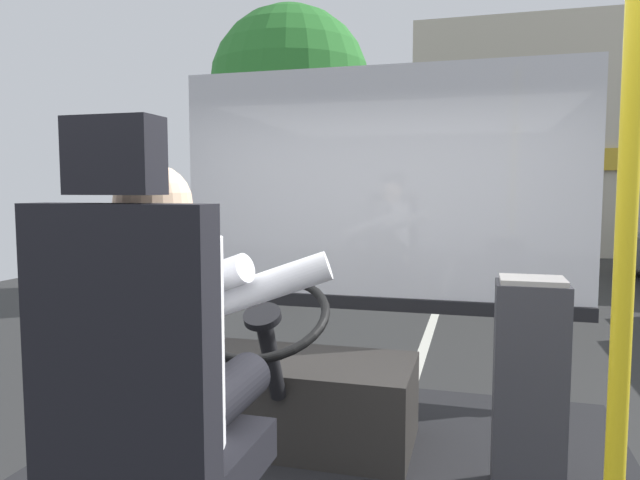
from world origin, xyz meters
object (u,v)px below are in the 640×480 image
at_px(bus_driver, 168,341).
at_px(fare_box, 529,387).
at_px(driver_seat, 147,424).
at_px(steering_console, 296,396).
at_px(handrail_pole, 627,219).

xyz_separation_m(bus_driver, fare_box, (1.03, 0.96, -0.36)).
xyz_separation_m(driver_seat, bus_driver, (0.00, 0.11, 0.19)).
xyz_separation_m(driver_seat, fare_box, (1.03, 1.07, -0.17)).
bearing_deg(steering_console, driver_seat, -90.00).
xyz_separation_m(handrail_pole, fare_box, (-0.10, 0.99, -0.71)).
height_order(bus_driver, steering_console, bus_driver).
distance_m(driver_seat, fare_box, 1.49).
bearing_deg(bus_driver, steering_console, 90.00).
bearing_deg(fare_box, steering_console, 168.52).
distance_m(steering_console, fare_box, 1.07).
bearing_deg(fare_box, bus_driver, -137.03).
height_order(steering_console, handrail_pole, handrail_pole).
height_order(driver_seat, fare_box, driver_seat).
distance_m(handrail_pole, fare_box, 1.22).
xyz_separation_m(steering_console, handrail_pole, (1.12, -1.19, 0.92)).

